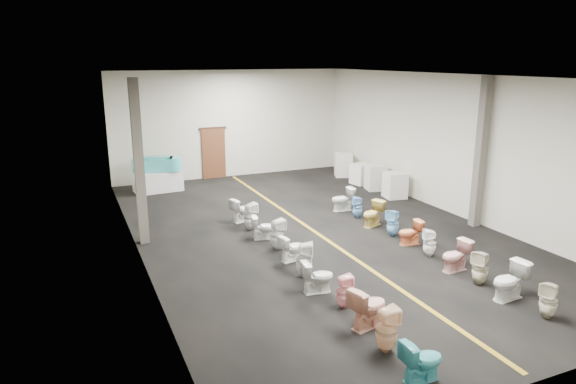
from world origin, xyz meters
The scene contains 38 objects.
floor centered at (0.00, 0.00, 0.00)m, with size 16.00×16.00×0.00m, color black.
ceiling centered at (0.00, 0.00, 4.50)m, with size 16.00×16.00×0.00m, color black.
wall_back centered at (0.00, 8.00, 2.25)m, with size 10.00×10.00×0.00m, color beige.
wall_front centered at (0.00, -8.00, 2.25)m, with size 10.00×10.00×0.00m, color beige.
wall_left centered at (-5.00, 0.00, 2.25)m, with size 16.00×16.00×0.00m, color beige.
wall_right centered at (5.00, 0.00, 2.25)m, with size 16.00×16.00×0.00m, color beige.
aisle_stripe centered at (0.00, 0.00, 0.00)m, with size 0.12×15.60×0.01m, color olive.
back_door centered at (-0.80, 7.94, 1.05)m, with size 1.00×0.10×2.10m, color #562D19.
door_frame centered at (-0.80, 7.95, 2.12)m, with size 1.15×0.08×0.10m, color #331C11.
column_left centered at (-4.75, 1.00, 2.25)m, with size 0.25×0.25×4.50m, color #59544C.
column_right centered at (4.75, -1.50, 2.25)m, with size 0.25×0.25×4.50m, color #59544C.
display_table centered at (-3.40, 6.60, 0.39)m, with size 1.77×0.88×0.78m, color silver.
bathtub centered at (-3.40, 6.60, 1.07)m, with size 1.82×0.97×0.55m.
appliance_crate_a centered at (4.40, 2.18, 0.47)m, with size 0.72×0.72×0.93m, color silver.
appliance_crate_b centered at (4.40, 3.45, 0.49)m, with size 0.71×0.71×0.98m, color silver.
appliance_crate_c centered at (4.40, 4.49, 0.41)m, with size 0.72×0.72×0.82m, color silver.
appliance_crate_d centered at (4.40, 5.99, 0.50)m, with size 0.69×0.69×0.99m, color white.
toilet_left_0 centered at (-1.67, -7.23, 0.36)m, with size 0.40×0.70×0.72m, color teal.
toilet_left_1 centered at (-1.70, -6.30, 0.42)m, with size 0.38×0.39×0.84m, color #E9B892.
toilet_left_2 centered at (-1.54, -5.44, 0.41)m, with size 0.46×0.81×0.83m, color tan.
toilet_left_3 centered at (-1.56, -4.57, 0.36)m, with size 0.32×0.33×0.71m, color #F9ADB0.
toilet_left_4 centered at (-1.74, -3.72, 0.36)m, with size 0.40×0.71×0.72m, color silver.
toilet_left_5 centered at (-1.65, -2.85, 0.42)m, with size 0.38×0.39×0.84m, color silver.
toilet_left_6 centered at (-1.52, -1.84, 0.34)m, with size 0.38×0.67×0.68m, color white.
toilet_left_7 centered at (-1.56, -0.97, 0.42)m, with size 0.38×0.39×0.84m, color silver.
toilet_left_8 centered at (-1.60, -0.05, 0.34)m, with size 0.38×0.67×0.68m, color white.
toilet_left_9 centered at (-1.68, 0.85, 0.41)m, with size 0.37×0.38×0.82m, color silver.
toilet_left_10 centered at (-1.64, 1.72, 0.38)m, with size 0.42×0.74×0.75m, color white.
toilet_right_0 centered at (1.90, -6.56, 0.38)m, with size 0.34×0.35×0.76m, color beige.
toilet_right_1 centered at (1.83, -5.65, 0.41)m, with size 0.46×0.81×0.83m, color silver.
toilet_right_2 centered at (1.80, -4.83, 0.40)m, with size 0.36×0.37×0.81m, color beige.
toilet_right_3 centered at (1.83, -4.01, 0.38)m, with size 0.43×0.75×0.76m, color #DB9E99.
toilet_right_4 centered at (1.86, -2.99, 0.37)m, with size 0.33×0.34×0.73m, color white.
toilet_right_5 centered at (1.92, -2.08, 0.34)m, with size 0.38×0.67×0.68m, color #EC7F4A.
toilet_right_6 centered at (1.89, -1.31, 0.40)m, with size 0.36×0.37×0.79m, color #83C2EB.
toilet_right_7 centered at (1.86, -0.31, 0.39)m, with size 0.43×0.76×0.77m, color #CDB051.
toilet_right_8 centered at (1.87, 0.60, 0.35)m, with size 0.32×0.33×0.71m, color #7CB1E3.
toilet_right_9 centered at (1.83, 1.49, 0.39)m, with size 0.44×0.77×0.78m, color silver.
Camera 1 is at (-6.47, -12.94, 4.99)m, focal length 32.00 mm.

